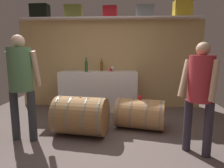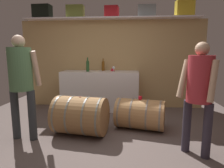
{
  "view_description": "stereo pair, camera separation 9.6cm",
  "coord_description": "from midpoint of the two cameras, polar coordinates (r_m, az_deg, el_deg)",
  "views": [
    {
      "loc": [
        0.33,
        -2.84,
        1.41
      ],
      "look_at": [
        0.14,
        0.68,
        0.83
      ],
      "focal_mm": 31.82,
      "sensor_mm": 36.0,
      "label": 1
    },
    {
      "loc": [
        0.43,
        -2.84,
        1.41
      ],
      "look_at": [
        0.14,
        0.68,
        0.83
      ],
      "focal_mm": 31.82,
      "sensor_mm": 36.0,
      "label": 2
    }
  ],
  "objects": [
    {
      "name": "wine_barrel_far",
      "position": [
        3.47,
        -9.72,
        -8.97
      ],
      "size": [
        0.96,
        0.77,
        0.66
      ],
      "rotation": [
        0.0,
        0.0,
        -0.15
      ],
      "color": "olive",
      "rests_on": "ground"
    },
    {
      "name": "red_funnel",
      "position": [
        4.84,
        -0.82,
        4.43
      ],
      "size": [
        0.11,
        0.11,
        0.11
      ],
      "primitive_type": "cone",
      "color": "red",
      "rests_on": "work_cabinet"
    },
    {
      "name": "wine_barrel_near",
      "position": [
        3.71,
        7.29,
        -8.5
      ],
      "size": [
        0.96,
        0.72,
        0.56
      ],
      "rotation": [
        0.0,
        0.0,
        -0.22
      ],
      "color": "#B1814D",
      "rests_on": "ground"
    },
    {
      "name": "ground_plane",
      "position": [
        3.7,
        -3.06,
        -13.25
      ],
      "size": [
        5.76,
        7.64,
        0.02
      ],
      "primitive_type": "cube",
      "color": "#5C4E4A"
    },
    {
      "name": "tasting_cup",
      "position": [
        3.63,
        7.33,
        -3.87
      ],
      "size": [
        0.06,
        0.06,
        0.06
      ],
      "primitive_type": "cylinder",
      "color": "red",
      "rests_on": "wine_barrel_near"
    },
    {
      "name": "wine_bottle_green",
      "position": [
        4.72,
        -7.98,
        5.28
      ],
      "size": [
        0.07,
        0.07,
        0.33
      ],
      "color": "#285429",
      "rests_on": "work_cabinet"
    },
    {
      "name": "winemaker_pouring",
      "position": [
        3.39,
        -25.45,
        1.78
      ],
      "size": [
        0.51,
        0.41,
        1.66
      ],
      "rotation": [
        0.0,
        0.0,
        -0.1
      ],
      "color": "#2E3235",
      "rests_on": "ground"
    },
    {
      "name": "toolcase_red",
      "position": [
        5.01,
        -1.11,
        19.98
      ],
      "size": [
        0.34,
        0.31,
        0.26
      ],
      "primitive_type": "cube",
      "rotation": [
        0.0,
        0.0,
        -0.08
      ],
      "color": "red",
      "rests_on": "high_shelf_board"
    },
    {
      "name": "toolcase_olive",
      "position": [
        5.16,
        -11.58,
        19.72
      ],
      "size": [
        0.41,
        0.21,
        0.3
      ],
      "primitive_type": "cube",
      "rotation": [
        0.0,
        0.0,
        -0.0
      ],
      "color": "olive",
      "rests_on": "high_shelf_board"
    },
    {
      "name": "wine_glass",
      "position": [
        4.69,
        -0.51,
        4.64
      ],
      "size": [
        0.07,
        0.07,
        0.13
      ],
      "color": "white",
      "rests_on": "work_cabinet"
    },
    {
      "name": "toolcase_black",
      "position": [
        5.42,
        -20.51,
        18.97
      ],
      "size": [
        0.44,
        0.27,
        0.32
      ],
      "primitive_type": "cube",
      "rotation": [
        0.0,
        0.0,
        -0.04
      ],
      "color": "black",
      "rests_on": "high_shelf_board"
    },
    {
      "name": "wine_bottle_amber",
      "position": [
        4.91,
        -3.56,
        5.34
      ],
      "size": [
        0.07,
        0.07,
        0.3
      ],
      "color": "brown",
      "rests_on": "work_cabinet"
    },
    {
      "name": "visitor_tasting",
      "position": [
        2.87,
        23.14,
        -0.86
      ],
      "size": [
        0.49,
        0.46,
        1.53
      ],
      "rotation": [
        0.0,
        0.0,
        2.47
      ],
      "color": "#312B38",
      "rests_on": "ground"
    },
    {
      "name": "toolcase_grey",
      "position": [
        5.02,
        8.86,
        19.93
      ],
      "size": [
        0.42,
        0.28,
        0.27
      ],
      "primitive_type": "cube",
      "rotation": [
        0.0,
        0.0,
        -0.05
      ],
      "color": "gray",
      "rests_on": "high_shelf_board"
    },
    {
      "name": "toolcase_yellow",
      "position": [
        5.18,
        19.05,
        19.71
      ],
      "size": [
        0.41,
        0.26,
        0.36
      ],
      "primitive_type": "cube",
      "rotation": [
        0.0,
        0.0,
        0.05
      ],
      "color": "yellow",
      "rests_on": "high_shelf_board"
    },
    {
      "name": "high_shelf_board",
      "position": [
        4.99,
        -1.31,
        18.34
      ],
      "size": [
        4.2,
        0.4,
        0.03
      ],
      "primitive_type": "cube",
      "color": "white",
      "rests_on": "back_wall_panel"
    },
    {
      "name": "work_cabinet",
      "position": [
        4.85,
        -4.38,
        -1.88
      ],
      "size": [
        1.84,
        0.58,
        0.94
      ],
      "primitive_type": "cube",
      "color": "white",
      "rests_on": "ground"
    },
    {
      "name": "back_wall_panel",
      "position": [
        5.09,
        -1.13,
        5.69
      ],
      "size": [
        4.56,
        0.1,
        2.18
      ],
      "primitive_type": "cube",
      "color": "tan",
      "rests_on": "ground"
    }
  ]
}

